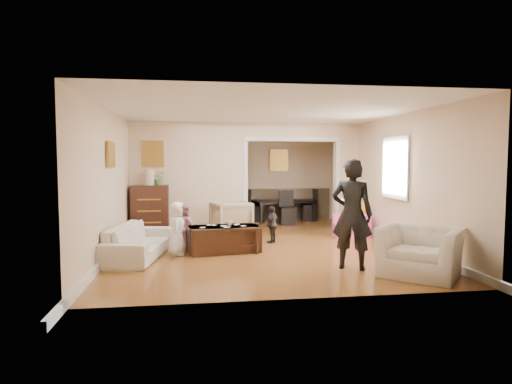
{
  "coord_description": "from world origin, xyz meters",
  "views": [
    {
      "loc": [
        -1.23,
        -8.6,
        1.69
      ],
      "look_at": [
        0.0,
        0.2,
        1.05
      ],
      "focal_mm": 30.5,
      "sensor_mm": 36.0,
      "label": 1
    }
  ],
  "objects": [
    {
      "name": "child_kneel_a",
      "position": [
        -1.57,
        -0.77,
        0.48
      ],
      "size": [
        0.31,
        0.47,
        0.95
      ],
      "primitive_type": "imported",
      "rotation": [
        0.0,
        0.0,
        1.59
      ],
      "color": "white",
      "rests_on": "ground"
    },
    {
      "name": "table_lamp",
      "position": [
        -2.26,
        1.52,
        1.32
      ],
      "size": [
        0.22,
        0.22,
        0.36
      ],
      "primitive_type": "cylinder",
      "color": "beige",
      "rests_on": "dresser"
    },
    {
      "name": "dresser",
      "position": [
        -2.26,
        1.52,
        0.57
      ],
      "size": [
        0.83,
        0.46,
        1.14
      ],
      "primitive_type": "cube",
      "color": "#371710",
      "rests_on": "ground"
    },
    {
      "name": "floor",
      "position": [
        0.0,
        0.0,
        0.0
      ],
      "size": [
        7.0,
        7.0,
        0.0
      ],
      "primitive_type": "plane",
      "color": "#A75D2B",
      "rests_on": "ground"
    },
    {
      "name": "cereal_box",
      "position": [
        2.53,
        0.79,
        0.6
      ],
      "size": [
        0.21,
        0.09,
        0.3
      ],
      "primitive_type": "cube",
      "rotation": [
        0.0,
        0.0,
        -0.12
      ],
      "color": "yellow",
      "rests_on": "play_table"
    },
    {
      "name": "framed_art_partition",
      "position": [
        -2.2,
        1.7,
        1.85
      ],
      "size": [
        0.45,
        0.03,
        0.55
      ],
      "primitive_type": "cube",
      "color": "brown",
      "rests_on": "partition_left"
    },
    {
      "name": "coffee_cup",
      "position": [
        -0.62,
        -0.67,
        0.53
      ],
      "size": [
        0.13,
        0.13,
        0.1
      ],
      "primitive_type": "imported",
      "rotation": [
        0.0,
        0.0,
        0.2
      ],
      "color": "silver",
      "rests_on": "coffee_table"
    },
    {
      "name": "coffee_table",
      "position": [
        -0.72,
        -0.62,
        0.24
      ],
      "size": [
        1.39,
        0.88,
        0.48
      ],
      "primitive_type": "cube",
      "rotation": [
        0.0,
        0.0,
        0.2
      ],
      "color": "#331910",
      "rests_on": "ground"
    },
    {
      "name": "child_toddler",
      "position": [
        0.33,
        0.13,
        0.38
      ],
      "size": [
        0.43,
        0.47,
        0.76
      ],
      "primitive_type": "imported",
      "rotation": [
        0.0,
        0.0,
        -2.25
      ],
      "color": "black",
      "rests_on": "ground"
    },
    {
      "name": "window_pane",
      "position": [
        2.73,
        -0.4,
        1.55
      ],
      "size": [
        0.03,
        0.95,
        1.1
      ],
      "primitive_type": "cube",
      "color": "white",
      "rests_on": "ground"
    },
    {
      "name": "play_table",
      "position": [
        2.41,
        0.69,
        0.23
      ],
      "size": [
        0.52,
        0.52,
        0.45
      ],
      "primitive_type": "cube",
      "rotation": [
        0.0,
        0.0,
        -0.12
      ],
      "color": "#EB3D95",
      "rests_on": "ground"
    },
    {
      "name": "partition_right",
      "position": [
        2.48,
        1.8,
        1.3
      ],
      "size": [
        0.55,
        0.18,
        2.6
      ],
      "primitive_type": "cube",
      "color": "beige",
      "rests_on": "ground"
    },
    {
      "name": "armchair_front",
      "position": [
        2.03,
        -2.69,
        0.36
      ],
      "size": [
        1.47,
        1.45,
        0.72
      ],
      "primitive_type": "imported",
      "rotation": [
        0.0,
        0.0,
        -0.73
      ],
      "color": "beige",
      "rests_on": "ground"
    },
    {
      "name": "cyan_cup",
      "position": [
        2.31,
        0.64,
        0.49
      ],
      "size": [
        0.08,
        0.08,
        0.08
      ],
      "primitive_type": "cylinder",
      "color": "#27A0C3",
      "rests_on": "play_table"
    },
    {
      "name": "sofa",
      "position": [
        -2.22,
        -0.87,
        0.29
      ],
      "size": [
        1.08,
        2.06,
        0.57
      ],
      "primitive_type": "imported",
      "rotation": [
        0.0,
        0.0,
        1.4
      ],
      "color": "beige",
      "rests_on": "ground"
    },
    {
      "name": "toy_block",
      "position": [
        2.29,
        0.81,
        0.48
      ],
      "size": [
        0.09,
        0.08,
        0.05
      ],
      "primitive_type": "cube",
      "rotation": [
        0.0,
        0.0,
        0.23
      ],
      "color": "red",
      "rests_on": "play_table"
    },
    {
      "name": "framed_art_sofa_wall",
      "position": [
        -2.71,
        -0.6,
        1.8
      ],
      "size": [
        0.03,
        0.55,
        0.4
      ],
      "primitive_type": "cube",
      "color": "brown"
    },
    {
      "name": "partition_left",
      "position": [
        -1.38,
        1.8,
        1.3
      ],
      "size": [
        2.75,
        0.18,
        2.6
      ],
      "primitive_type": "cube",
      "color": "beige",
      "rests_on": "ground"
    },
    {
      "name": "adult_person",
      "position": [
        1.18,
        -2.17,
        0.86
      ],
      "size": [
        0.75,
        0.67,
        1.72
      ],
      "primitive_type": "imported",
      "rotation": [
        0.0,
        0.0,
        2.63
      ],
      "color": "black",
      "rests_on": "ground"
    },
    {
      "name": "craft_papers",
      "position": [
        -0.71,
        -0.6,
        0.48
      ],
      "size": [
        0.87,
        0.49,
        0.0
      ],
      "color": "white",
      "rests_on": "coffee_table"
    },
    {
      "name": "play_bowl",
      "position": [
        2.46,
        0.57,
        0.48
      ],
      "size": [
        0.22,
        0.22,
        0.05
      ],
      "primitive_type": "imported",
      "rotation": [
        0.0,
        0.0,
        -0.12
      ],
      "color": "white",
      "rests_on": "play_table"
    },
    {
      "name": "child_kneel_b",
      "position": [
        -1.42,
        -0.32,
        0.43
      ],
      "size": [
        0.5,
        0.53,
        0.87
      ],
      "primitive_type": "imported",
      "rotation": [
        0.0,
        0.0,
        2.12
      ],
      "color": "#C97E8E",
      "rests_on": "ground"
    },
    {
      "name": "armchair_back",
      "position": [
        -0.43,
        1.31,
        0.38
      ],
      "size": [
        1.01,
        1.02,
        0.76
      ],
      "primitive_type": "imported",
      "rotation": [
        0.0,
        0.0,
        3.42
      ],
      "color": "tan",
      "rests_on": "ground"
    },
    {
      "name": "partition_header",
      "position": [
        1.1,
        1.8,
        2.42
      ],
      "size": [
        2.22,
        0.18,
        0.35
      ],
      "primitive_type": "cube",
      "color": "beige",
      "rests_on": "partition_right"
    },
    {
      "name": "framed_art_alcove",
      "position": [
        1.1,
        3.44,
        1.7
      ],
      "size": [
        0.45,
        0.03,
        0.55
      ],
      "primitive_type": "cube",
      "color": "brown"
    },
    {
      "name": "dining_table",
      "position": [
        1.18,
        3.25,
        0.3
      ],
      "size": [
        1.86,
        1.26,
        0.6
      ],
      "primitive_type": "imported",
      "rotation": [
        0.0,
        0.0,
        0.19
      ],
      "color": "black",
      "rests_on": "ground"
    },
    {
      "name": "potted_plant",
      "position": [
        -2.06,
        1.52,
        1.29
      ],
      "size": [
        0.27,
        0.24,
        0.3
      ],
      "primitive_type": "imported",
      "color": "#477B36",
      "rests_on": "dresser"
    }
  ]
}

